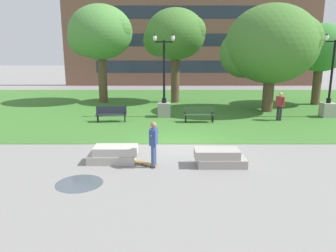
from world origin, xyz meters
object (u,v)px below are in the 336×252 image
(person_bystander_near_lawn, at_px, (279,105))
(concrete_block_center, at_px, (113,155))
(lamp_post_left, at_px, (328,101))
(skateboard, at_px, (146,163))
(person_skateboarder, at_px, (153,141))
(concrete_block_left, at_px, (219,158))
(park_bench_near_right, at_px, (198,113))
(park_bench_near_left, at_px, (111,113))
(lamp_post_center, at_px, (163,101))

(person_bystander_near_lawn, bearing_deg, concrete_block_center, -139.87)
(concrete_block_center, relative_size, lamp_post_left, 0.37)
(skateboard, distance_m, person_bystander_near_lawn, 10.94)
(person_skateboarder, relative_size, lamp_post_left, 0.33)
(person_bystander_near_lawn, bearing_deg, concrete_block_left, -121.63)
(concrete_block_left, distance_m, person_skateboarder, 2.54)
(park_bench_near_right, xyz_separation_m, lamp_post_left, (8.33, 1.46, 0.53))
(concrete_block_center, height_order, lamp_post_left, lamp_post_left)
(skateboard, relative_size, lamp_post_left, 0.19)
(person_skateboarder, bearing_deg, park_bench_near_left, 110.51)
(person_skateboarder, distance_m, park_bench_near_left, 8.16)
(concrete_block_left, relative_size, park_bench_near_left, 1.04)
(person_skateboarder, bearing_deg, skateboard, 160.51)
(skateboard, height_order, lamp_post_left, lamp_post_left)
(lamp_post_left, bearing_deg, park_bench_near_right, -170.04)
(concrete_block_center, distance_m, person_bystander_near_lawn, 11.59)
(lamp_post_left, relative_size, person_bystander_near_lawn, 3.03)
(skateboard, relative_size, park_bench_near_right, 0.53)
(lamp_post_center, bearing_deg, park_bench_near_right, -36.21)
(lamp_post_left, bearing_deg, person_skateboarder, -140.02)
(concrete_block_left, xyz_separation_m, park_bench_near_right, (-0.08, 7.40, 0.23))
(skateboard, relative_size, park_bench_near_left, 0.52)
(park_bench_near_left, xyz_separation_m, park_bench_near_right, (5.22, -0.12, 0.00))
(park_bench_near_left, height_order, person_bystander_near_lawn, person_bystander_near_lawn)
(concrete_block_left, height_order, person_skateboarder, person_skateboarder)
(concrete_block_center, xyz_separation_m, park_bench_near_left, (-1.29, 7.14, 0.23))
(concrete_block_center, distance_m, park_bench_near_right, 8.05)
(lamp_post_center, bearing_deg, concrete_block_center, -102.23)
(concrete_block_left, xyz_separation_m, person_bystander_near_lawn, (4.83, 7.84, 0.68))
(skateboard, bearing_deg, concrete_block_left, 0.12)
(skateboard, distance_m, park_bench_near_left, 7.96)
(person_skateboarder, xyz_separation_m, lamp_post_center, (0.28, 9.03, 0.08))
(skateboard, xyz_separation_m, lamp_post_left, (10.99, 8.87, 0.98))
(concrete_block_center, relative_size, park_bench_near_left, 1.03)
(skateboard, bearing_deg, lamp_post_left, 38.90)
(park_bench_near_right, bearing_deg, concrete_block_center, -119.30)
(person_skateboarder, height_order, person_bystander_near_lawn, person_bystander_near_lawn)
(park_bench_near_right, distance_m, lamp_post_center, 2.64)
(concrete_block_left, distance_m, lamp_post_left, 12.13)
(person_skateboarder, xyz_separation_m, person_bystander_near_lawn, (7.28, 7.95, 0.01))
(park_bench_near_left, bearing_deg, lamp_post_center, 24.12)
(park_bench_near_left, distance_m, person_bystander_near_lawn, 10.15)
(concrete_block_left, xyz_separation_m, lamp_post_center, (-2.16, 8.93, 0.75))
(person_skateboarder, distance_m, lamp_post_left, 13.96)
(park_bench_near_right, bearing_deg, skateboard, -109.75)
(person_skateboarder, distance_m, skateboard, 0.94)
(concrete_block_left, bearing_deg, park_bench_near_left, 125.19)
(park_bench_near_right, height_order, lamp_post_center, lamp_post_center)
(lamp_post_left, bearing_deg, lamp_post_center, 179.65)
(concrete_block_left, height_order, lamp_post_left, lamp_post_left)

